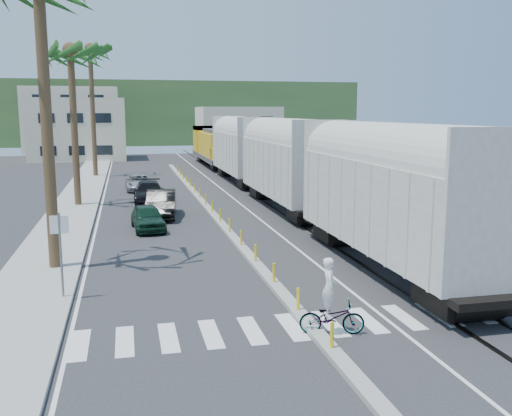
{
  "coord_description": "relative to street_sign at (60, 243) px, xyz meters",
  "views": [
    {
      "loc": [
        -5.08,
        -17.32,
        6.25
      ],
      "look_at": [
        0.53,
        7.21,
        2.0
      ],
      "focal_mm": 40.0,
      "sensor_mm": 36.0,
      "label": 1
    }
  ],
  "objects": [
    {
      "name": "ground",
      "position": [
        7.3,
        -2.0,
        -1.97
      ],
      "size": [
        140.0,
        140.0,
        0.0
      ],
      "primitive_type": "plane",
      "color": "#28282B",
      "rests_on": "ground"
    },
    {
      "name": "sidewalk",
      "position": [
        -1.2,
        23.0,
        -1.9
      ],
      "size": [
        3.0,
        90.0,
        0.15
      ],
      "primitive_type": "cube",
      "color": "gray",
      "rests_on": "ground"
    },
    {
      "name": "rails",
      "position": [
        12.3,
        26.0,
        -1.94
      ],
      "size": [
        1.56,
        100.0,
        0.06
      ],
      "color": "black",
      "rests_on": "ground"
    },
    {
      "name": "median",
      "position": [
        7.3,
        17.96,
        -1.88
      ],
      "size": [
        0.45,
        60.0,
        0.85
      ],
      "color": "gray",
      "rests_on": "ground"
    },
    {
      "name": "crosswalk",
      "position": [
        7.3,
        -4.0,
        -1.97
      ],
      "size": [
        14.0,
        2.2,
        0.01
      ],
      "primitive_type": "cube",
      "color": "silver",
      "rests_on": "ground"
    },
    {
      "name": "lane_markings",
      "position": [
        5.15,
        23.0,
        -1.97
      ],
      "size": [
        9.42,
        90.0,
        0.01
      ],
      "color": "silver",
      "rests_on": "ground"
    },
    {
      "name": "freight_train",
      "position": [
        12.3,
        21.76,
        0.93
      ],
      "size": [
        3.0,
        60.94,
        5.85
      ],
      "color": "#B0AEA1",
      "rests_on": "ground"
    },
    {
      "name": "palm_trees",
      "position": [
        -0.8,
        20.7,
        8.84
      ],
      "size": [
        3.5,
        37.2,
        13.75
      ],
      "color": "brown",
      "rests_on": "ground"
    },
    {
      "name": "street_sign",
      "position": [
        0.0,
        0.0,
        0.0
      ],
      "size": [
        0.6,
        0.08,
        3.0
      ],
      "color": "slate",
      "rests_on": "ground"
    },
    {
      "name": "buildings",
      "position": [
        0.89,
        69.66,
        2.39
      ],
      "size": [
        38.0,
        27.0,
        10.0
      ],
      "color": "beige",
      "rests_on": "ground"
    },
    {
      "name": "hillside",
      "position": [
        7.3,
        98.0,
        4.03
      ],
      "size": [
        80.0,
        20.0,
        12.0
      ],
      "primitive_type": "cube",
      "color": "#385628",
      "rests_on": "ground"
    },
    {
      "name": "car_lead",
      "position": [
        3.25,
        11.2,
        -1.3
      ],
      "size": [
        2.22,
        4.21,
        1.35
      ],
      "primitive_type": "imported",
      "rotation": [
        0.0,
        0.0,
        0.08
      ],
      "color": "black",
      "rests_on": "ground"
    },
    {
      "name": "car_second",
      "position": [
        4.19,
        14.86,
        -1.17
      ],
      "size": [
        2.7,
        5.22,
        1.6
      ],
      "primitive_type": "imported",
      "rotation": [
        0.0,
        0.0,
        -0.1
      ],
      "color": "black",
      "rests_on": "ground"
    },
    {
      "name": "car_third",
      "position": [
        3.7,
        20.42,
        -1.23
      ],
      "size": [
        2.13,
        5.14,
        1.49
      ],
      "primitive_type": "imported",
      "rotation": [
        0.0,
        0.0,
        -0.01
      ],
      "color": "black",
      "rests_on": "ground"
    },
    {
      "name": "car_rear",
      "position": [
        3.2,
        27.21,
        -1.34
      ],
      "size": [
        2.38,
        4.7,
        1.27
      ],
      "primitive_type": "imported",
      "rotation": [
        0.0,
        0.0,
        0.03
      ],
      "color": "#ABAEB1",
      "rests_on": "ground"
    },
    {
      "name": "cyclist",
      "position": [
        7.74,
        -4.74,
        -1.27
      ],
      "size": [
        1.53,
        2.16,
        2.24
      ],
      "rotation": [
        0.0,
        0.0,
        1.32
      ],
      "color": "#9EA0A5",
      "rests_on": "ground"
    }
  ]
}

